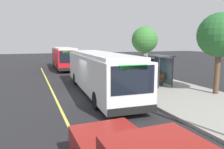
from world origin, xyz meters
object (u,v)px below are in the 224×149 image
(route_sign_post, at_px, (145,67))
(transit_bus_main, at_px, (99,71))
(waiting_bench, at_px, (157,78))
(transit_bus_second, at_px, (64,57))

(route_sign_post, bearing_deg, transit_bus_main, -122.97)
(waiting_bench, bearing_deg, transit_bus_second, -159.31)
(transit_bus_main, relative_size, waiting_bench, 7.77)
(transit_bus_main, bearing_deg, transit_bus_second, -179.37)
(route_sign_post, bearing_deg, waiting_bench, 133.95)
(transit_bus_second, bearing_deg, route_sign_post, 9.80)
(transit_bus_second, xyz_separation_m, waiting_bench, (14.82, 5.60, -0.98))
(transit_bus_main, relative_size, transit_bus_second, 1.18)
(transit_bus_second, xyz_separation_m, route_sign_post, (17.33, 2.99, 0.34))
(transit_bus_main, xyz_separation_m, transit_bus_second, (-15.50, -0.17, -0.00))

